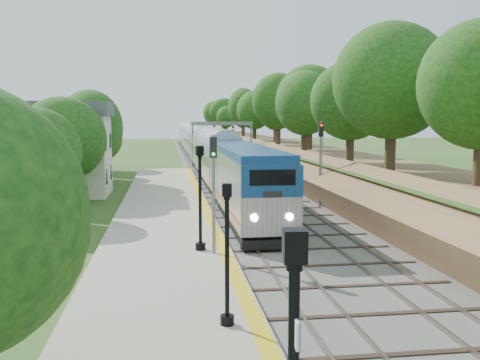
{
  "coord_description": "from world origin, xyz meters",
  "views": [
    {
      "loc": [
        -5.01,
        -17.33,
        6.59
      ],
      "look_at": [
        -0.5,
        15.35,
        2.8
      ],
      "focal_mm": 40.0,
      "sensor_mm": 36.0,
      "label": 1
    }
  ],
  "objects": [
    {
      "name": "trackbed",
      "position": [
        2.0,
        60.0,
        0.07
      ],
      "size": [
        9.5,
        170.0,
        0.28
      ],
      "color": "#4C4944",
      "rests_on": "ground"
    },
    {
      "name": "signal_farside",
      "position": [
        6.2,
        20.62,
        3.96
      ],
      "size": [
        0.34,
        0.27,
        6.28
      ],
      "color": "slate",
      "rests_on": "ground"
    },
    {
      "name": "lamppost_far",
      "position": [
        -3.47,
        7.59,
        2.59
      ],
      "size": [
        0.49,
        0.49,
        4.95
      ],
      "color": "black",
      "rests_on": "platform"
    },
    {
      "name": "signal_gantry",
      "position": [
        2.47,
        54.99,
        4.82
      ],
      "size": [
        8.4,
        0.38,
        6.2
      ],
      "color": "slate",
      "rests_on": "ground"
    },
    {
      "name": "platform",
      "position": [
        -5.2,
        16.0,
        0.19
      ],
      "size": [
        6.4,
        68.0,
        0.38
      ],
      "primitive_type": "cube",
      "color": "#A19882",
      "rests_on": "ground"
    },
    {
      "name": "yellow_stripe",
      "position": [
        -2.35,
        16.0,
        0.39
      ],
      "size": [
        0.55,
        68.0,
        0.01
      ],
      "primitive_type": "cube",
      "color": "gold",
      "rests_on": "platform"
    },
    {
      "name": "lamppost_mid",
      "position": [
        -3.26,
        -1.82,
        2.31
      ],
      "size": [
        0.43,
        0.43,
        4.31
      ],
      "color": "black",
      "rests_on": "platform"
    },
    {
      "name": "signal_platform",
      "position": [
        -2.9,
        6.86,
        3.75
      ],
      "size": [
        0.32,
        0.26,
        5.48
      ],
      "color": "slate",
      "rests_on": "platform"
    },
    {
      "name": "train",
      "position": [
        0.0,
        68.18,
        2.31
      ],
      "size": [
        3.08,
        123.33,
        4.52
      ],
      "color": "black",
      "rests_on": "trackbed"
    },
    {
      "name": "station_building",
      "position": [
        -14.0,
        30.0,
        4.09
      ],
      "size": [
        8.6,
        6.6,
        8.0
      ],
      "color": "silver",
      "rests_on": "ground"
    },
    {
      "name": "ground",
      "position": [
        0.0,
        0.0,
        0.0
      ],
      "size": [
        320.0,
        320.0,
        0.0
      ],
      "primitive_type": "plane",
      "color": "#2D4C19",
      "rests_on": "ground"
    },
    {
      "name": "embankment",
      "position": [
        10.35,
        60.0,
        1.95
      ],
      "size": [
        10.64,
        170.0,
        11.7
      ],
      "color": "brown",
      "rests_on": "ground"
    },
    {
      "name": "trees_behind_platform",
      "position": [
        -11.17,
        20.67,
        4.53
      ],
      "size": [
        7.82,
        53.32,
        7.21
      ],
      "color": "#332316",
      "rests_on": "ground"
    }
  ]
}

